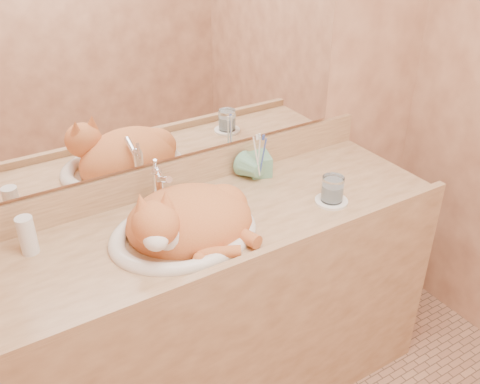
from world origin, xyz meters
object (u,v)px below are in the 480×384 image
soap_dispenser (263,159)px  cat (186,219)px  vanity_counter (223,311)px  toothbrush_cup (260,172)px  sink_basin (183,215)px  water_glass (333,189)px

soap_dispenser → cat: bearing=-137.1°
vanity_counter → toothbrush_cup: 0.55m
cat → soap_dispenser: bearing=41.0°
sink_basin → soap_dispenser: 0.46m
vanity_counter → toothbrush_cup: bearing=29.6°
vanity_counter → cat: cat is taller
sink_basin → vanity_counter: bearing=5.7°
sink_basin → toothbrush_cup: (0.40, 0.16, -0.03)m
soap_dispenser → toothbrush_cup: 0.05m
sink_basin → cat: size_ratio=1.16×
vanity_counter → sink_basin: size_ratio=3.30×
water_glass → toothbrush_cup: bearing=118.3°
soap_dispenser → water_glass: bearing=-48.4°
cat → sink_basin: bearing=128.8°
cat → soap_dispenser: cat is taller
cat → toothbrush_cup: (0.40, 0.18, -0.02)m
toothbrush_cup → water_glass: size_ratio=1.10×
cat → water_glass: cat is taller
cat → water_glass: 0.54m
soap_dispenser → water_glass: 0.30m
cat → soap_dispenser: (0.42, 0.19, 0.02)m
sink_basin → cat: cat is taller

